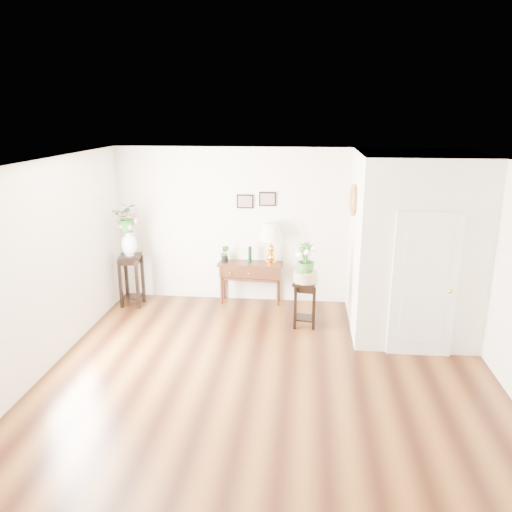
# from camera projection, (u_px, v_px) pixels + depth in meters

# --- Properties ---
(floor) EXTENTS (6.00, 5.50, 0.02)m
(floor) POSITION_uv_depth(u_px,v_px,m) (269.00, 374.00, 6.70)
(floor) COLOR brown
(floor) RESTS_ON ground
(ceiling) EXTENTS (6.00, 5.50, 0.02)m
(ceiling) POSITION_uv_depth(u_px,v_px,m) (271.00, 163.00, 5.92)
(ceiling) COLOR white
(ceiling) RESTS_ON ground
(wall_back) EXTENTS (6.00, 0.02, 2.80)m
(wall_back) POSITION_uv_depth(u_px,v_px,m) (281.00, 227.00, 8.94)
(wall_back) COLOR silver
(wall_back) RESTS_ON ground
(wall_front) EXTENTS (6.00, 0.02, 2.80)m
(wall_front) POSITION_uv_depth(u_px,v_px,m) (243.00, 392.00, 3.68)
(wall_front) COLOR silver
(wall_front) RESTS_ON ground
(wall_left) EXTENTS (0.02, 5.50, 2.80)m
(wall_left) POSITION_uv_depth(u_px,v_px,m) (44.00, 268.00, 6.60)
(wall_left) COLOR silver
(wall_left) RESTS_ON ground
(partition) EXTENTS (1.80, 1.95, 2.80)m
(partition) POSITION_uv_depth(u_px,v_px,m) (412.00, 243.00, 7.80)
(partition) COLOR silver
(partition) RESTS_ON floor
(door) EXTENTS (0.90, 0.05, 2.10)m
(door) POSITION_uv_depth(u_px,v_px,m) (424.00, 286.00, 6.94)
(door) COLOR silver
(door) RESTS_ON floor
(art_print_left) EXTENTS (0.30, 0.02, 0.25)m
(art_print_left) POSITION_uv_depth(u_px,v_px,m) (245.00, 201.00, 8.85)
(art_print_left) COLOR black
(art_print_left) RESTS_ON wall_back
(art_print_right) EXTENTS (0.30, 0.02, 0.25)m
(art_print_right) POSITION_uv_depth(u_px,v_px,m) (268.00, 199.00, 8.80)
(art_print_right) COLOR black
(art_print_right) RESTS_ON wall_back
(wall_ornament) EXTENTS (0.07, 0.51, 0.51)m
(wall_ornament) POSITION_uv_depth(u_px,v_px,m) (353.00, 200.00, 7.83)
(wall_ornament) COLOR #AB7242
(wall_ornament) RESTS_ON partition
(console_table) EXTENTS (1.17, 0.48, 0.76)m
(console_table) POSITION_uv_depth(u_px,v_px,m) (250.00, 283.00, 9.10)
(console_table) COLOR #3D2313
(console_table) RESTS_ON floor
(table_lamp) EXTENTS (0.44, 0.44, 0.74)m
(table_lamp) POSITION_uv_depth(u_px,v_px,m) (271.00, 244.00, 8.86)
(table_lamp) COLOR gold
(table_lamp) RESTS_ON console_table
(green_vase) EXTENTS (0.06, 0.06, 0.30)m
(green_vase) POSITION_uv_depth(u_px,v_px,m) (250.00, 254.00, 8.95)
(green_vase) COLOR black
(green_vase) RESTS_ON console_table
(potted_plant) EXTENTS (0.19, 0.16, 0.30)m
(potted_plant) POSITION_uv_depth(u_px,v_px,m) (225.00, 254.00, 9.00)
(potted_plant) COLOR #2D6624
(potted_plant) RESTS_ON console_table
(plant_stand_a) EXTENTS (0.42, 0.42, 0.94)m
(plant_stand_a) POSITION_uv_depth(u_px,v_px,m) (132.00, 280.00, 8.95)
(plant_stand_a) COLOR black
(plant_stand_a) RESTS_ON floor
(porcelain_vase) EXTENTS (0.28, 0.28, 0.47)m
(porcelain_vase) POSITION_uv_depth(u_px,v_px,m) (129.00, 243.00, 8.76)
(porcelain_vase) COLOR white
(porcelain_vase) RESTS_ON plant_stand_a
(lily_arrangement) EXTENTS (0.50, 0.44, 0.53)m
(lily_arrangement) POSITION_uv_depth(u_px,v_px,m) (127.00, 218.00, 8.64)
(lily_arrangement) COLOR #2D6624
(lily_arrangement) RESTS_ON porcelain_vase
(plant_stand_b) EXTENTS (0.42, 0.42, 0.76)m
(plant_stand_b) POSITION_uv_depth(u_px,v_px,m) (305.00, 304.00, 8.10)
(plant_stand_b) COLOR black
(plant_stand_b) RESTS_ON floor
(ceramic_bowl) EXTENTS (0.51, 0.51, 0.17)m
(ceramic_bowl) POSITION_uv_depth(u_px,v_px,m) (305.00, 277.00, 7.98)
(ceramic_bowl) COLOR #C2B892
(ceramic_bowl) RESTS_ON plant_stand_b
(narcissus) EXTENTS (0.35, 0.35, 0.51)m
(narcissus) POSITION_uv_depth(u_px,v_px,m) (306.00, 259.00, 7.89)
(narcissus) COLOR #2D6624
(narcissus) RESTS_ON ceramic_bowl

